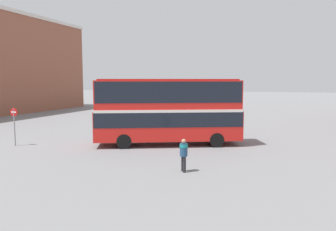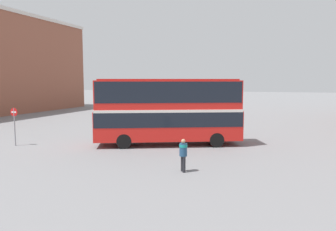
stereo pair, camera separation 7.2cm
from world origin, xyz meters
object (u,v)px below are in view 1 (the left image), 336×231
(parked_car_kerb_near, at_px, (148,112))
(no_entry_sign, at_px, (14,121))
(pedestrian_foreground, at_px, (184,152))
(double_decker_bus, at_px, (168,108))

(parked_car_kerb_near, xyz_separation_m, no_entry_sign, (-2.41, -18.87, 1.06))
(pedestrian_foreground, xyz_separation_m, no_entry_sign, (-13.46, 2.44, 0.78))
(double_decker_bus, height_order, parked_car_kerb_near, double_decker_bus)
(double_decker_bus, bearing_deg, no_entry_sign, 177.25)
(double_decker_bus, relative_size, no_entry_sign, 3.86)
(no_entry_sign, bearing_deg, parked_car_kerb_near, 82.71)
(pedestrian_foreground, relative_size, parked_car_kerb_near, 0.40)
(pedestrian_foreground, bearing_deg, double_decker_bus, -101.02)
(parked_car_kerb_near, bearing_deg, pedestrian_foreground, -69.99)
(double_decker_bus, height_order, no_entry_sign, double_decker_bus)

